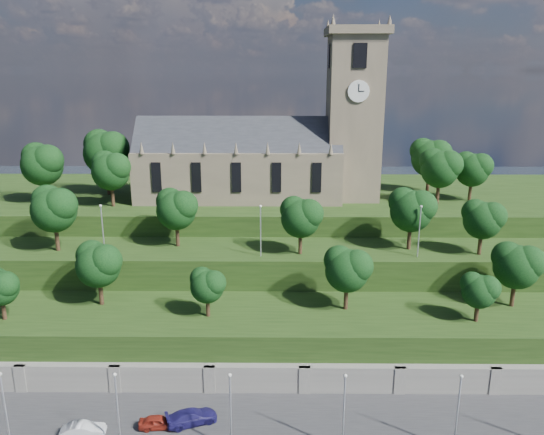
{
  "coord_description": "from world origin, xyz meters",
  "views": [
    {
      "loc": [
        2.04,
        -37.95,
        34.9
      ],
      "look_at": [
        1.41,
        30.0,
        16.03
      ],
      "focal_mm": 35.0,
      "sensor_mm": 36.0,
      "label": 1
    }
  ],
  "objects_px": {
    "car_left": "(158,422)",
    "car_right": "(192,417)",
    "church": "(269,151)",
    "car_middle": "(83,430)"
  },
  "relations": [
    {
      "from": "car_left",
      "to": "car_right",
      "type": "xyz_separation_m",
      "value": [
        3.1,
        0.68,
        0.1
      ]
    },
    {
      "from": "car_left",
      "to": "church",
      "type": "bearing_deg",
      "value": -18.85
    },
    {
      "from": "car_middle",
      "to": "car_right",
      "type": "distance_m",
      "value": 9.99
    },
    {
      "from": "car_left",
      "to": "car_right",
      "type": "distance_m",
      "value": 3.17
    },
    {
      "from": "church",
      "to": "car_left",
      "type": "height_order",
      "value": "church"
    },
    {
      "from": "car_right",
      "to": "car_middle",
      "type": "bearing_deg",
      "value": 79.61
    },
    {
      "from": "car_left",
      "to": "car_middle",
      "type": "height_order",
      "value": "car_middle"
    },
    {
      "from": "church",
      "to": "car_middle",
      "type": "bearing_deg",
      "value": -111.73
    },
    {
      "from": "church",
      "to": "car_right",
      "type": "xyz_separation_m",
      "value": [
        -6.92,
        -39.98,
        -19.81
      ]
    },
    {
      "from": "car_middle",
      "to": "car_right",
      "type": "xyz_separation_m",
      "value": [
        9.8,
        1.96,
        0.05
      ]
    }
  ]
}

